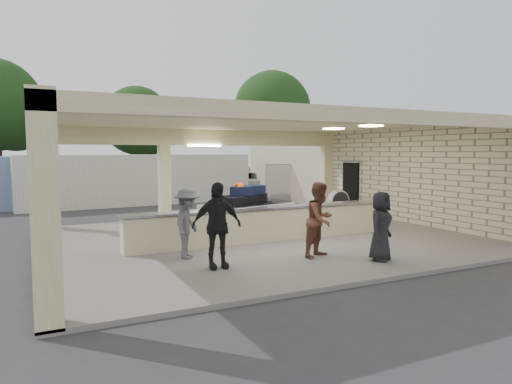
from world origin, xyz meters
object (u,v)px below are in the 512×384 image
drum_fan (338,202)px  baggage_handler (238,210)px  baggage_counter (265,224)px  passenger_c (188,223)px  container_white (139,179)px  passenger_d (381,226)px  car_white_a (253,183)px  passenger_a (320,219)px  luggage_cart (246,209)px  car_white_b (346,181)px  car_dark (256,182)px  passenger_b (217,225)px

drum_fan → baggage_handler: bearing=-156.7°
baggage_counter → passenger_c: size_ratio=4.82×
passenger_c → container_white: container_white is taller
baggage_counter → passenger_d: passenger_d is taller
baggage_handler → passenger_d: (1.75, -4.23, -0.00)m
drum_fan → car_white_a: (1.42, 10.82, 0.09)m
baggage_handler → passenger_a: size_ratio=0.90×
luggage_cart → passenger_a: (0.43, -3.36, 0.10)m
car_white_a → car_white_b: size_ratio=1.13×
car_white_a → car_dark: 0.68m
drum_fan → car_white_a: bearing=81.0°
baggage_counter → passenger_a: bearing=-82.7°
passenger_b → baggage_handler: bearing=62.9°
passenger_d → car_white_b: 20.60m
passenger_c → car_dark: 18.64m
passenger_b → car_white_b: size_ratio=0.42×
passenger_a → passenger_d: 1.42m
drum_fan → car_dark: (1.88, 11.32, 0.06)m
passenger_c → passenger_d: bearing=-84.8°
passenger_c → baggage_handler: bearing=-13.6°
luggage_cart → car_white_b: (13.39, 12.47, -0.20)m
car_white_a → drum_fan: bearing=-169.5°
passenger_d → car_white_b: size_ratio=0.36×
passenger_c → baggage_counter: bearing=-33.5°
passenger_d → baggage_handler: bearing=84.0°
passenger_b → passenger_c: bearing=107.7°
luggage_cart → baggage_counter: bearing=-100.3°
passenger_b → passenger_d: (3.70, -1.04, -0.13)m
luggage_cart → passenger_d: 4.56m
passenger_a → passenger_d: (1.04, -0.96, -0.10)m
passenger_c → container_white: size_ratio=0.15×
container_white → car_white_b: bearing=0.8°
passenger_b → passenger_d: size_ratio=1.16×
passenger_d → drum_fan: bearing=32.1°
baggage_handler → car_white_a: size_ratio=0.32×
baggage_counter → car_white_b: bearing=45.5°
drum_fan → passenger_c: bearing=-151.1°
drum_fan → passenger_b: 9.51m
luggage_cart → car_white_b: 18.30m
passenger_a → drum_fan: bearing=27.2°
car_white_b → drum_fan: bearing=137.2°
passenger_b → car_white_a: 18.86m
baggage_handler → container_white: container_white is taller
passenger_b → container_white: size_ratio=0.16×
baggage_handler → car_dark: size_ratio=0.39×
passenger_d → car_white_a: size_ratio=0.32×
car_dark → container_white: 8.54m
drum_fan → passenger_c: (-7.83, -4.59, 0.31)m
baggage_counter → passenger_c: 2.88m
baggage_handler → passenger_d: size_ratio=1.00×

